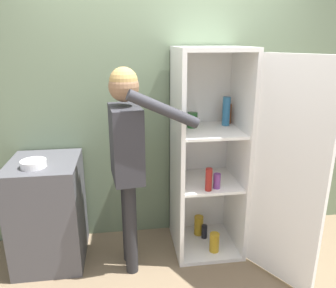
{
  "coord_description": "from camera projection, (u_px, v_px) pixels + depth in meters",
  "views": [
    {
      "loc": [
        -0.37,
        -2.02,
        1.88
      ],
      "look_at": [
        0.0,
        0.62,
        1.03
      ],
      "focal_mm": 35.0,
      "sensor_mm": 36.0,
      "label": 1
    }
  ],
  "objects": [
    {
      "name": "wall_back",
      "position": [
        162.0,
        107.0,
        3.07
      ],
      "size": [
        7.0,
        0.06,
        2.55
      ],
      "color": "gray",
      "rests_on": "ground_plane"
    },
    {
      "name": "refrigerator",
      "position": [
        222.0,
        158.0,
        2.83
      ],
      "size": [
        0.94,
        1.13,
        1.83
      ],
      "color": "white",
      "rests_on": "ground_plane"
    },
    {
      "name": "person",
      "position": [
        127.0,
        146.0,
        2.54
      ],
      "size": [
        0.67,
        0.53,
        1.7
      ],
      "color": "#262628",
      "rests_on": "ground_plane"
    },
    {
      "name": "counter",
      "position": [
        49.0,
        212.0,
        2.83
      ],
      "size": [
        0.57,
        0.63,
        0.92
      ],
      "color": "#4C4C51",
      "rests_on": "ground_plane"
    },
    {
      "name": "bowl",
      "position": [
        33.0,
        164.0,
        2.56
      ],
      "size": [
        0.2,
        0.2,
        0.06
      ],
      "color": "white",
      "rests_on": "counter"
    }
  ]
}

